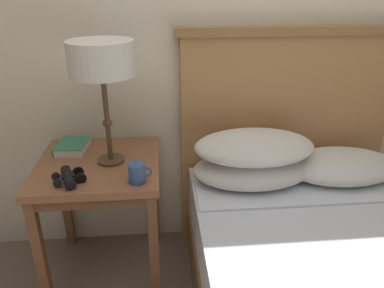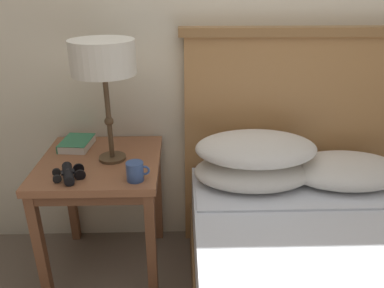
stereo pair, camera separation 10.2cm
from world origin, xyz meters
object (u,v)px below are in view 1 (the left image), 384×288
Objects in this scene: nightstand at (100,178)px; coffee_mug at (137,173)px; binoculars_pair at (69,177)px; table_lamp at (101,62)px; book_on_nightstand at (72,146)px.

nightstand is 0.31m from coffee_mug.
table_lamp is at bearing 49.27° from binoculars_pair.
binoculars_pair is (0.05, -0.33, 0.00)m from book_on_nightstand.
binoculars_pair is at bearing -130.73° from table_lamp.
table_lamp is at bearing -34.78° from book_on_nightstand.
nightstand is 6.42× the size of coffee_mug.
nightstand is 0.24m from book_on_nightstand.
binoculars_pair reaches higher than book_on_nightstand.
book_on_nightstand is at bearing 98.49° from binoculars_pair.
coffee_mug is (0.35, -0.36, 0.02)m from book_on_nightstand.
book_on_nightstand is 1.95× the size of coffee_mug.
binoculars_pair is 0.30m from coffee_mug.
table_lamp is 0.52m from binoculars_pair.
book_on_nightstand is at bearing 134.36° from nightstand.
coffee_mug is (0.20, -0.21, 0.13)m from nightstand.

